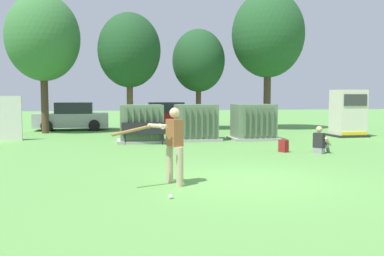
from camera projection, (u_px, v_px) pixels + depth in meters
The scene contains 16 objects.
ground_plane at pixel (249, 181), 9.81m from camera, with size 96.00×96.00×0.00m, color #5B9947.
transformer_west at pixel (141, 124), 17.99m from camera, with size 2.10×1.70×1.62m.
transformer_mid_west at pixel (196, 123), 18.79m from camera, with size 2.10×1.70×1.62m.
transformer_mid_east at pixel (253, 122), 19.08m from camera, with size 2.10×1.70×1.62m.
generator_enclosure at pixel (348, 113), 20.53m from camera, with size 1.60×1.40×2.30m.
park_bench at pixel (144, 132), 17.19m from camera, with size 1.84×0.63×0.92m.
batter at pixel (172, 142), 9.35m from camera, with size 1.58×0.85×1.74m.
sports_ball at pixel (171, 196), 8.13m from camera, with size 0.09×0.09×0.09m, color white.
seated_spectator at pixel (320, 143), 14.56m from camera, with size 0.77×0.69×0.96m.
backpack at pixel (284, 146), 14.87m from camera, with size 0.35×0.37×0.44m.
tree_left at pixel (43, 38), 22.04m from camera, with size 3.85×3.85×7.35m.
tree_center_left at pixel (129, 51), 22.69m from camera, with size 3.40×3.40×6.50m.
tree_center_right at pixel (199, 61), 24.62m from camera, with size 3.10×3.10×5.92m.
tree_right at pixel (268, 35), 24.65m from camera, with size 4.27×4.27×8.16m.
parked_car_leftmost at pixel (72, 117), 24.45m from camera, with size 4.22×1.97×1.62m.
parked_car_left_of_center at pixel (164, 117), 25.11m from camera, with size 4.27×2.06×1.62m.
Camera 1 is at (-3.09, -9.27, 2.00)m, focal length 39.10 mm.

